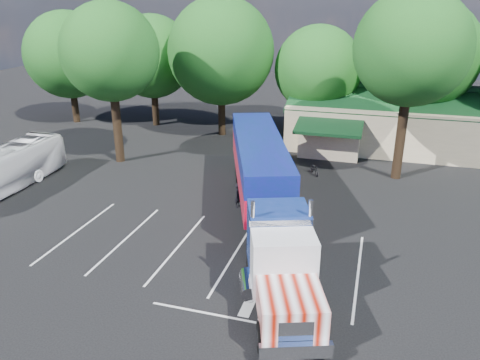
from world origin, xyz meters
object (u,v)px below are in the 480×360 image
(woman, at_px, (238,196))
(tour_bus, at_px, (1,170))
(semi_truck, at_px, (264,181))
(silver_sedan, at_px, (345,143))
(bicycle, at_px, (315,169))

(woman, xyz_separation_m, tour_bus, (-16.54, -2.17, 0.76))
(semi_truck, height_order, tour_bus, semi_truck)
(silver_sedan, bearing_deg, semi_truck, 147.26)
(semi_truck, distance_m, bicycle, 9.54)
(semi_truck, relative_size, woman, 13.89)
(semi_truck, height_order, silver_sedan, semi_truck)
(semi_truck, height_order, bicycle, semi_truck)
(tour_bus, bearing_deg, semi_truck, 0.67)
(semi_truck, xyz_separation_m, silver_sedan, (3.57, 15.62, -1.87))
(semi_truck, height_order, woman, semi_truck)
(bicycle, xyz_separation_m, silver_sedan, (1.74, 6.52, 0.32))
(woman, bearing_deg, silver_sedan, -10.48)
(bicycle, relative_size, silver_sedan, 0.36)
(tour_bus, bearing_deg, woman, 6.45)
(woman, distance_m, bicycle, 8.45)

